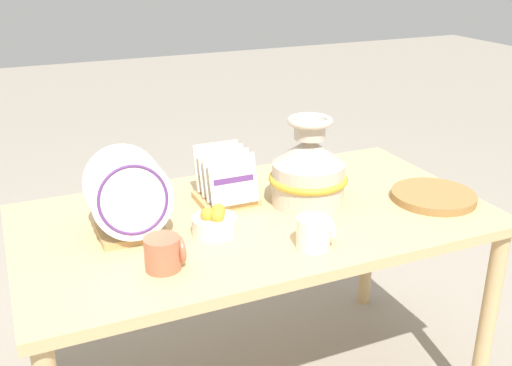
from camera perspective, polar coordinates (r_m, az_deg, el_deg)
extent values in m
cube|color=tan|center=(1.96, 0.00, -3.46)|extent=(1.52, 0.82, 0.03)
cylinder|color=tan|center=(2.25, 21.18, -12.21)|extent=(0.06, 0.06, 0.70)
cylinder|color=tan|center=(2.32, -20.43, -11.00)|extent=(0.06, 0.06, 0.70)
cylinder|color=tan|center=(2.72, 10.66, -4.80)|extent=(0.06, 0.06, 0.70)
cylinder|color=beige|center=(2.01, 4.96, -0.01)|extent=(0.24, 0.24, 0.14)
cone|color=beige|center=(1.97, 5.07, 3.07)|extent=(0.24, 0.24, 0.09)
cylinder|color=beige|center=(1.95, 5.14, 5.08)|extent=(0.10, 0.10, 0.06)
torus|color=beige|center=(1.94, 5.17, 5.91)|extent=(0.15, 0.15, 0.02)
torus|color=gold|center=(2.01, 4.98, 0.44)|extent=(0.27, 0.27, 0.02)
cube|color=tan|center=(1.86, -11.83, -4.48)|extent=(0.19, 0.17, 0.02)
cylinder|color=tan|center=(1.89, -14.36, -2.86)|extent=(0.01, 0.01, 0.06)
cylinder|color=tan|center=(1.91, -10.39, -2.21)|extent=(0.01, 0.01, 0.06)
cylinder|color=silver|center=(1.74, -11.62, -1.60)|extent=(0.24, 0.07, 0.23)
torus|color=#5B3375|center=(1.74, -11.61, -1.61)|extent=(0.21, 0.06, 0.20)
cylinder|color=silver|center=(1.78, -11.97, -1.03)|extent=(0.24, 0.07, 0.23)
cylinder|color=silver|center=(1.83, -12.31, -0.48)|extent=(0.24, 0.07, 0.23)
cylinder|color=silver|center=(1.87, -12.63, 0.04)|extent=(0.24, 0.07, 0.23)
cube|color=tan|center=(2.04, -2.90, -1.49)|extent=(0.19, 0.17, 0.02)
cylinder|color=tan|center=(2.06, -5.34, -0.06)|extent=(0.01, 0.01, 0.06)
cylinder|color=tan|center=(2.11, -1.86, 0.50)|extent=(0.01, 0.01, 0.06)
cube|color=silver|center=(1.94, -2.18, 0.29)|extent=(0.16, 0.05, 0.16)
cube|color=silver|center=(1.99, -2.70, 0.77)|extent=(0.16, 0.05, 0.16)
cube|color=silver|center=(2.03, -3.20, 1.22)|extent=(0.16, 0.05, 0.16)
cube|color=silver|center=(2.07, -3.68, 1.66)|extent=(0.16, 0.05, 0.16)
cube|color=#5B3375|center=(1.94, -2.16, 0.29)|extent=(0.14, 0.01, 0.02)
cylinder|color=olive|center=(2.15, 16.52, -1.43)|extent=(0.29, 0.29, 0.01)
cylinder|color=olive|center=(2.14, 16.54, -1.21)|extent=(0.29, 0.29, 0.01)
cylinder|color=olive|center=(2.14, 16.57, -0.99)|extent=(0.29, 0.29, 0.01)
cylinder|color=silver|center=(1.73, 5.47, -4.75)|extent=(0.10, 0.10, 0.09)
torus|color=silver|center=(1.76, 6.88, -4.39)|extent=(0.02, 0.08, 0.08)
cylinder|color=#B76647|center=(1.64, -8.90, -6.64)|extent=(0.10, 0.10, 0.09)
torus|color=#B76647|center=(1.65, -7.25, -6.28)|extent=(0.02, 0.08, 0.08)
cylinder|color=silver|center=(1.82, -4.00, -4.05)|extent=(0.14, 0.14, 0.05)
sphere|color=gold|center=(1.80, -4.64, -3.00)|extent=(0.04, 0.04, 0.04)
sphere|color=gold|center=(1.82, -3.60, -2.64)|extent=(0.04, 0.04, 0.04)
sphere|color=gold|center=(1.79, -3.70, -3.13)|extent=(0.04, 0.04, 0.04)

